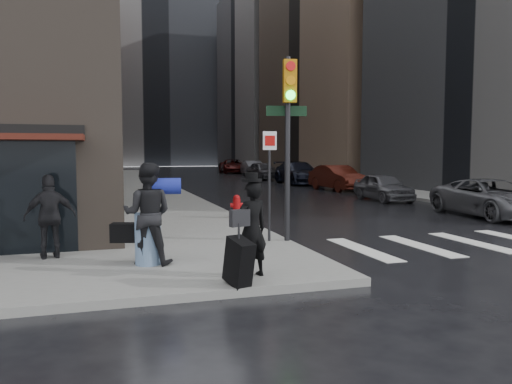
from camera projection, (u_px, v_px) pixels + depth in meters
ground at (232, 269)px, 10.04m from camera, size 140.00×140.00×0.00m
sidewalk_left at (139, 184)px, 35.76m from camera, size 4.00×50.00×0.15m
sidewalk_right at (312, 180)px, 39.71m from camera, size 3.00×50.00×0.15m
crosswalk at (497, 241)px, 13.19m from camera, size 8.50×3.00×0.01m
bldg_left_far at (15, 69)px, 64.27m from camera, size 22.00×20.00×26.00m
bldg_right_far at (307, 81)px, 71.91m from camera, size 22.00×20.00×25.00m
bldg_distant at (152, 71)px, 84.83m from camera, size 40.00×12.00×32.00m
man_overcoat at (249, 234)px, 8.63m from camera, size 0.95×1.15×1.87m
man_jeans at (147, 214)px, 9.70m from camera, size 1.39×1.06×1.99m
man_greycoat at (50, 217)px, 10.27m from camera, size 1.07×0.59×1.73m
traffic_light at (287, 123)px, 12.05m from camera, size 1.11×0.58×4.49m
fire_hydrant at (237, 207)px, 16.64m from camera, size 0.44×0.34×0.77m
parked_car_0 at (491, 198)px, 17.98m from camera, size 2.65×5.09×1.37m
parked_car_1 at (383, 187)px, 23.93m from camera, size 1.74×3.96×1.33m
parked_car_2 at (337, 178)px, 30.25m from camera, size 1.98×4.78×1.54m
parked_car_3 at (298, 173)px, 36.36m from camera, size 2.40×5.70×1.64m
parked_car_4 at (263, 171)px, 42.28m from camera, size 2.12×4.55×1.51m
parked_car_5 at (253, 168)px, 48.71m from camera, size 1.68×4.52×1.47m
parked_car_6 at (233, 166)px, 54.70m from camera, size 3.10×5.75×1.53m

